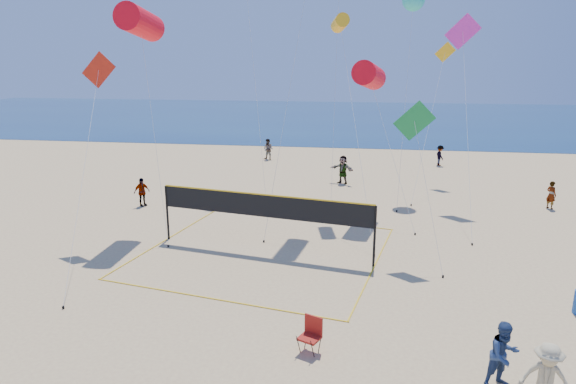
# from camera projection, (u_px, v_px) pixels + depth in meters

# --- Properties ---
(ocean) EXTENTS (140.00, 50.00, 0.03)m
(ocean) POSITION_uv_depth(u_px,v_px,m) (353.00, 118.00, 72.05)
(ocean) COLOR navy
(ocean) RESTS_ON ground
(bystander_a) EXTENTS (1.10, 1.01, 1.83)m
(bystander_a) POSITION_uv_depth(u_px,v_px,m) (504.00, 355.00, 13.27)
(bystander_a) COLOR navy
(bystander_a) RESTS_ON ground
(bystander_b) EXTENTS (1.35, 0.99, 1.87)m
(bystander_b) POSITION_uv_depth(u_px,v_px,m) (546.00, 379.00, 12.24)
(bystander_b) COLOR tan
(bystander_b) RESTS_ON ground
(far_person_0) EXTENTS (0.92, 1.01, 1.65)m
(far_person_0) POSITION_uv_depth(u_px,v_px,m) (142.00, 192.00, 29.49)
(far_person_0) COLOR gray
(far_person_0) RESTS_ON ground
(far_person_1) EXTENTS (1.83, 1.37, 1.92)m
(far_person_1) POSITION_uv_depth(u_px,v_px,m) (343.00, 170.00, 34.69)
(far_person_1) COLOR gray
(far_person_1) RESTS_ON ground
(far_person_2) EXTENTS (0.65, 0.70, 1.60)m
(far_person_2) POSITION_uv_depth(u_px,v_px,m) (551.00, 195.00, 28.97)
(far_person_2) COLOR gray
(far_person_2) RESTS_ON ground
(far_person_3) EXTENTS (1.01, 0.89, 1.74)m
(far_person_3) POSITION_uv_depth(u_px,v_px,m) (268.00, 149.00, 42.71)
(far_person_3) COLOR gray
(far_person_3) RESTS_ON ground
(far_person_4) EXTENTS (0.82, 1.14, 1.60)m
(far_person_4) POSITION_uv_depth(u_px,v_px,m) (440.00, 156.00, 40.43)
(far_person_4) COLOR gray
(far_person_4) RESTS_ON ground
(camp_chair) EXTENTS (0.75, 0.85, 1.20)m
(camp_chair) POSITION_uv_depth(u_px,v_px,m) (311.00, 332.00, 14.94)
(camp_chair) COLOR #A11A12
(camp_chair) RESTS_ON ground
(volleyball_net) EXTENTS (11.63, 11.51, 2.66)m
(volleyball_net) POSITION_uv_depth(u_px,v_px,m) (264.00, 212.00, 22.27)
(volleyball_net) COLOR black
(volleyball_net) RESTS_ON ground
(kite_0) EXTENTS (2.60, 4.54, 10.75)m
(kite_0) POSITION_uv_depth(u_px,v_px,m) (140.00, 22.00, 23.85)
(kite_0) COLOR #FA0A1A
(kite_0) RESTS_ON ground
(kite_2) EXTENTS (2.65, 7.84, 10.52)m
(kite_2) POSITION_uv_depth(u_px,v_px,m) (340.00, 23.00, 26.50)
(kite_2) COLOR yellow
(kite_2) RESTS_ON ground
(kite_3) EXTENTS (2.70, 7.50, 8.62)m
(kite_3) POSITION_uv_depth(u_px,v_px,m) (97.00, 81.00, 22.57)
(kite_3) COLOR red
(kite_3) RESTS_ON ground
(kite_4) EXTENTS (2.15, 2.44, 6.69)m
(kite_4) POSITION_uv_depth(u_px,v_px,m) (415.00, 127.00, 20.85)
(kite_4) COLOR #198E3E
(kite_4) RESTS_ON ground
(kite_5) EXTENTS (1.91, 8.32, 10.71)m
(kite_5) POSITION_uv_depth(u_px,v_px,m) (463.00, 39.00, 28.38)
(kite_5) COLOR #ED31C7
(kite_5) RESTS_ON ground
(kite_7) EXTENTS (1.55, 5.93, 12.30)m
(kite_7) POSITION_uv_depth(u_px,v_px,m) (414.00, 0.00, 30.37)
(kite_7) COLOR #30D0CB
(kite_7) RESTS_ON ground
(kite_9) EXTENTS (2.99, 7.54, 9.33)m
(kite_9) POSITION_uv_depth(u_px,v_px,m) (443.00, 63.00, 33.73)
(kite_9) COLOR yellow
(kite_9) RESTS_ON ground
(kite_10) EXTENTS (3.44, 5.01, 8.23)m
(kite_10) POSITION_uv_depth(u_px,v_px,m) (369.00, 76.00, 26.55)
(kite_10) COLOR #FA0A1A
(kite_10) RESTS_ON ground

